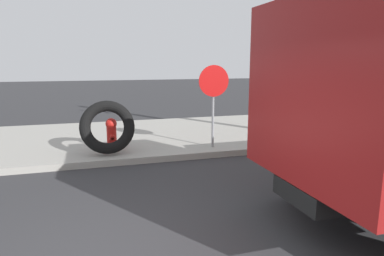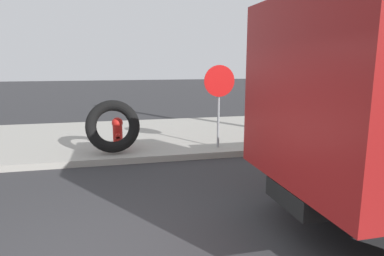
{
  "view_description": "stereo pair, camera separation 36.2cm",
  "coord_description": "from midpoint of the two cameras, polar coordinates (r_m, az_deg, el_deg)",
  "views": [
    {
      "loc": [
        -0.08,
        -3.33,
        2.25
      ],
      "look_at": [
        1.63,
        2.49,
        1.07
      ],
      "focal_mm": 31.84,
      "sensor_mm": 36.0,
      "label": 1
    },
    {
      "loc": [
        0.27,
        -3.42,
        2.25
      ],
      "look_at": [
        1.63,
        2.49,
        1.07
      ],
      "focal_mm": 31.84,
      "sensor_mm": 36.0,
      "label": 2
    }
  ],
  "objects": [
    {
      "name": "sidewalk_curb",
      "position": [
        10.11,
        -16.58,
        -1.84
      ],
      "size": [
        36.0,
        5.0,
        0.15
      ],
      "primitive_type": "cube",
      "color": "#99968E",
      "rests_on": "ground"
    },
    {
      "name": "stop_sign",
      "position": [
        8.31,
        2.38,
        6.2
      ],
      "size": [
        0.76,
        0.08,
        2.02
      ],
      "color": "gray",
      "rests_on": "sidewalk_curb"
    },
    {
      "name": "loose_tire",
      "position": [
        8.08,
        -15.24,
        0.15
      ],
      "size": [
        1.25,
        0.69,
        1.25
      ],
      "primitive_type": "torus",
      "rotation": [
        1.21,
        0.0,
        -0.01
      ],
      "color": "black",
      "rests_on": "sidewalk_curb"
    },
    {
      "name": "fire_hydrant",
      "position": [
        8.51,
        -14.51,
        -0.8
      ],
      "size": [
        0.27,
        0.61,
        0.76
      ],
      "color": "red",
      "rests_on": "sidewalk_curb"
    },
    {
      "name": "bare_tree",
      "position": [
        10.51,
        13.2,
        15.39
      ],
      "size": [
        1.34,
        1.35,
        5.68
      ],
      "color": "#4C3823",
      "rests_on": "sidewalk_curb"
    }
  ]
}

